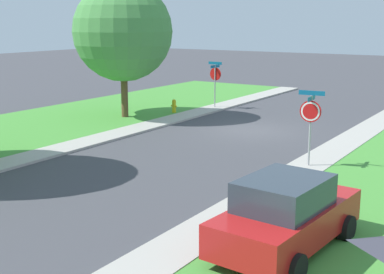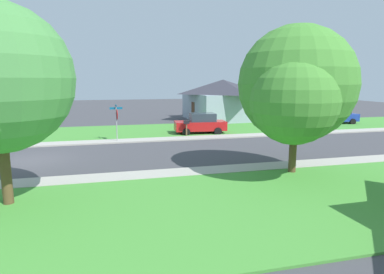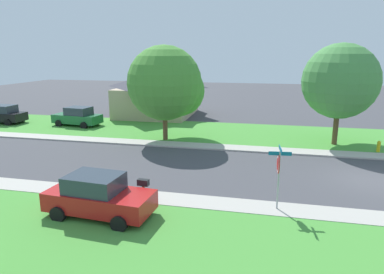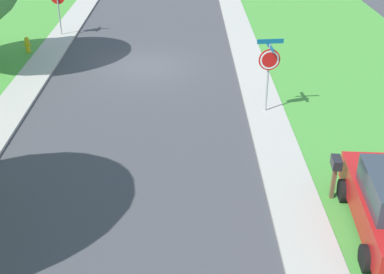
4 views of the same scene
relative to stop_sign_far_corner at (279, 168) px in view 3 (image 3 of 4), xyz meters
The scene contains 14 objects.
ground_plane 7.06m from the stop_sign_far_corner, 46.33° to the right, with size 120.00×120.00×0.00m, color #424247.
sidewalk_east 11.91m from the stop_sign_far_corner, 36.98° to the left, with size 1.40×56.00×0.10m, color #ADA89E.
lawn_east 15.88m from the stop_sign_far_corner, 26.66° to the left, with size 8.00×56.00×0.08m, color #479338.
sidewalk_west 7.31m from the stop_sign_far_corner, 90.01° to the left, with size 1.40×56.00×0.10m, color #ADA89E.
lawn_west 8.70m from the stop_sign_far_corner, 123.59° to the left, with size 8.00×56.00×0.08m, color #479338.
stop_sign_far_corner is the anchor object (origin of this frame).
car_green_across_road 22.30m from the stop_sign_far_corner, 51.14° to the left, with size 2.39×4.47×1.76m.
car_red_kerbside_mid 7.38m from the stop_sign_far_corner, 106.70° to the left, with size 2.30×4.43×1.76m.
car_black_driveway_right 28.29m from the stop_sign_far_corner, 61.52° to the left, with size 2.04×4.30×1.76m.
tree_sidewalk_mid 13.20m from the stop_sign_far_corner, 19.86° to the right, with size 5.58×5.19×7.17m.
tree_corner_large 13.67m from the stop_sign_far_corner, 35.68° to the left, with size 5.90×5.49×7.07m.
house_right_setback 24.33m from the stop_sign_far_corner, 29.85° to the left, with size 9.17×8.00×4.60m.
fire_hydrant 12.49m from the stop_sign_far_corner, 32.80° to the right, with size 0.38×0.22×0.83m.
mailbox 5.66m from the stop_sign_far_corner, 100.48° to the left, with size 0.28×0.50×1.31m.
Camera 3 is at (-18.63, 5.43, 6.44)m, focal length 32.50 mm.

